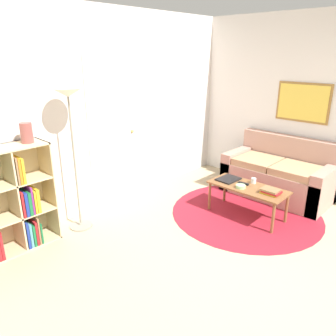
{
  "coord_description": "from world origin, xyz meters",
  "views": [
    {
      "loc": [
        -2.44,
        -0.81,
        2.05
      ],
      "look_at": [
        0.01,
        1.5,
        0.85
      ],
      "focal_mm": 35.0,
      "sensor_mm": 36.0,
      "label": 1
    }
  ],
  "objects_px": {
    "couch": "(279,176)",
    "coffee_table": "(248,190)",
    "laptop": "(228,179)",
    "floor_lamp": "(69,110)",
    "vase_on_shelf": "(26,133)",
    "cup": "(254,181)",
    "bowl": "(241,186)"
  },
  "relations": [
    {
      "from": "couch",
      "to": "coffee_table",
      "type": "relative_size",
      "value": 1.5
    },
    {
      "from": "coffee_table",
      "to": "laptop",
      "type": "distance_m",
      "value": 0.32
    },
    {
      "from": "coffee_table",
      "to": "laptop",
      "type": "bearing_deg",
      "value": 85.4
    },
    {
      "from": "floor_lamp",
      "to": "couch",
      "type": "distance_m",
      "value": 3.14
    },
    {
      "from": "vase_on_shelf",
      "to": "couch",
      "type": "bearing_deg",
      "value": -24.86
    },
    {
      "from": "laptop",
      "to": "floor_lamp",
      "type": "bearing_deg",
      "value": 148.72
    },
    {
      "from": "coffee_table",
      "to": "cup",
      "type": "height_order",
      "value": "cup"
    },
    {
      "from": "cup",
      "to": "vase_on_shelf",
      "type": "xyz_separation_m",
      "value": [
        -2.27,
        1.43,
        0.8
      ]
    },
    {
      "from": "couch",
      "to": "cup",
      "type": "bearing_deg",
      "value": -179.56
    },
    {
      "from": "coffee_table",
      "to": "bowl",
      "type": "height_order",
      "value": "bowl"
    },
    {
      "from": "floor_lamp",
      "to": "bowl",
      "type": "height_order",
      "value": "floor_lamp"
    },
    {
      "from": "couch",
      "to": "bowl",
      "type": "height_order",
      "value": "couch"
    },
    {
      "from": "floor_lamp",
      "to": "vase_on_shelf",
      "type": "relative_size",
      "value": 7.91
    },
    {
      "from": "couch",
      "to": "vase_on_shelf",
      "type": "xyz_separation_m",
      "value": [
        -3.07,
        1.42,
        0.96
      ]
    },
    {
      "from": "laptop",
      "to": "vase_on_shelf",
      "type": "distance_m",
      "value": 2.56
    },
    {
      "from": "couch",
      "to": "cup",
      "type": "distance_m",
      "value": 0.81
    },
    {
      "from": "cup",
      "to": "bowl",
      "type": "bearing_deg",
      "value": 171.53
    },
    {
      "from": "couch",
      "to": "coffee_table",
      "type": "height_order",
      "value": "couch"
    },
    {
      "from": "laptop",
      "to": "cup",
      "type": "distance_m",
      "value": 0.33
    },
    {
      "from": "bowl",
      "to": "vase_on_shelf",
      "type": "relative_size",
      "value": 0.58
    },
    {
      "from": "floor_lamp",
      "to": "couch",
      "type": "bearing_deg",
      "value": -26.94
    },
    {
      "from": "cup",
      "to": "laptop",
      "type": "bearing_deg",
      "value": 111.94
    },
    {
      "from": "couch",
      "to": "laptop",
      "type": "height_order",
      "value": "couch"
    },
    {
      "from": "vase_on_shelf",
      "to": "laptop",
      "type": "bearing_deg",
      "value": -27.55
    },
    {
      "from": "laptop",
      "to": "vase_on_shelf",
      "type": "xyz_separation_m",
      "value": [
        -2.15,
        1.12,
        0.83
      ]
    },
    {
      "from": "coffee_table",
      "to": "vase_on_shelf",
      "type": "bearing_deg",
      "value": 145.95
    },
    {
      "from": "bowl",
      "to": "vase_on_shelf",
      "type": "bearing_deg",
      "value": 145.43
    },
    {
      "from": "couch",
      "to": "vase_on_shelf",
      "type": "relative_size",
      "value": 7.07
    },
    {
      "from": "laptop",
      "to": "couch",
      "type": "bearing_deg",
      "value": -18.12
    },
    {
      "from": "floor_lamp",
      "to": "couch",
      "type": "height_order",
      "value": "floor_lamp"
    },
    {
      "from": "coffee_table",
      "to": "laptop",
      "type": "xyz_separation_m",
      "value": [
        0.03,
        0.31,
        0.06
      ]
    },
    {
      "from": "laptop",
      "to": "bowl",
      "type": "xyz_separation_m",
      "value": [
        -0.13,
        -0.27,
        0.01
      ]
    }
  ]
}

